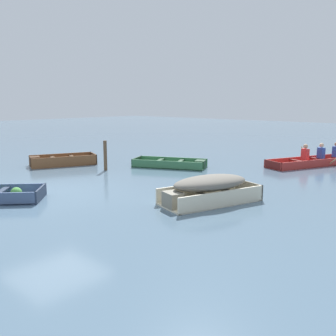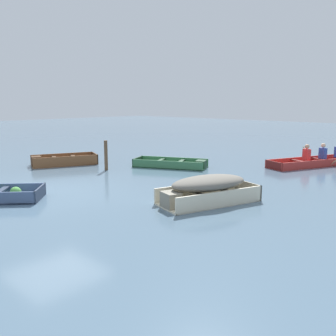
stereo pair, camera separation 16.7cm
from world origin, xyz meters
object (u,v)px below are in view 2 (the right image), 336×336
at_px(skiff_green_near_moored, 173,164).
at_px(rowboat_red_with_crew, 315,161).
at_px(skiff_wooden_brown_mid_moored, 61,161).
at_px(skiff_cream_far_moored, 208,187).
at_px(mooring_post, 106,155).

height_order(skiff_green_near_moored, rowboat_red_with_crew, rowboat_red_with_crew).
distance_m(skiff_wooden_brown_mid_moored, rowboat_red_with_crew, 10.23).
relative_size(skiff_wooden_brown_mid_moored, skiff_cream_far_moored, 0.98).
xyz_separation_m(skiff_cream_far_moored, mooring_post, (-5.56, 1.08, 0.14)).
height_order(skiff_wooden_brown_mid_moored, mooring_post, mooring_post).
xyz_separation_m(skiff_green_near_moored, skiff_cream_far_moored, (4.15, -3.27, 0.31)).
height_order(skiff_wooden_brown_mid_moored, skiff_cream_far_moored, skiff_cream_far_moored).
bearing_deg(skiff_wooden_brown_mid_moored, mooring_post, 13.37).
height_order(skiff_green_near_moored, skiff_wooden_brown_mid_moored, skiff_wooden_brown_mid_moored).
bearing_deg(skiff_cream_far_moored, rowboat_red_with_crew, 92.03).
height_order(skiff_green_near_moored, skiff_cream_far_moored, skiff_cream_far_moored).
bearing_deg(skiff_green_near_moored, skiff_cream_far_moored, -38.24).
relative_size(skiff_cream_far_moored, mooring_post, 2.50).
distance_m(skiff_green_near_moored, skiff_wooden_brown_mid_moored, 4.58).
relative_size(skiff_green_near_moored, skiff_cream_far_moored, 1.07).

